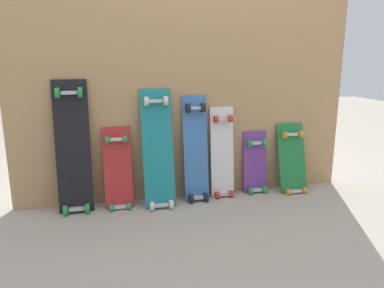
# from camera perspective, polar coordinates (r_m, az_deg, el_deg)

# --- Properties ---
(ground_plane) EXTENTS (12.00, 12.00, 0.00)m
(ground_plane) POSITION_cam_1_polar(r_m,az_deg,el_deg) (2.85, -0.34, -8.30)
(ground_plane) COLOR #A89E8E
(plywood_wall_panel) EXTENTS (2.54, 0.04, 1.90)m
(plywood_wall_panel) POSITION_cam_1_polar(r_m,az_deg,el_deg) (2.72, -0.72, 11.19)
(plywood_wall_panel) COLOR tan
(plywood_wall_panel) RESTS_ON ground
(skateboard_black) EXTENTS (0.23, 0.20, 0.97)m
(skateboard_black) POSITION_cam_1_polar(r_m,az_deg,el_deg) (2.63, -18.03, -1.12)
(skateboard_black) COLOR black
(skateboard_black) RESTS_ON ground
(skateboard_red) EXTENTS (0.20, 0.20, 0.65)m
(skateboard_red) POSITION_cam_1_polar(r_m,az_deg,el_deg) (2.66, -11.45, -4.44)
(skateboard_red) COLOR #B22626
(skateboard_red) RESTS_ON ground
(skateboard_teal) EXTENTS (0.22, 0.27, 0.90)m
(skateboard_teal) POSITION_cam_1_polar(r_m,az_deg,el_deg) (2.62, -5.30, -1.45)
(skateboard_teal) COLOR #197A7F
(skateboard_teal) RESTS_ON ground
(skateboard_blue) EXTENTS (0.18, 0.20, 0.84)m
(skateboard_blue) POSITION_cam_1_polar(r_m,az_deg,el_deg) (2.72, 0.61, -1.41)
(skateboard_blue) COLOR #386BAD
(skateboard_blue) RESTS_ON ground
(skateboard_white) EXTENTS (0.18, 0.15, 0.76)m
(skateboard_white) POSITION_cam_1_polar(r_m,az_deg,el_deg) (2.81, 4.75, -1.97)
(skateboard_white) COLOR silver
(skateboard_white) RESTS_ON ground
(skateboard_purple) EXTENTS (0.19, 0.13, 0.55)m
(skateboard_purple) POSITION_cam_1_polar(r_m,az_deg,el_deg) (2.94, 9.83, -3.43)
(skateboard_purple) COLOR #6B338C
(skateboard_purple) RESTS_ON ground
(skateboard_green) EXTENTS (0.23, 0.21, 0.61)m
(skateboard_green) POSITION_cam_1_polar(r_m,az_deg,el_deg) (3.03, 15.36, -2.83)
(skateboard_green) COLOR #1E7238
(skateboard_green) RESTS_ON ground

